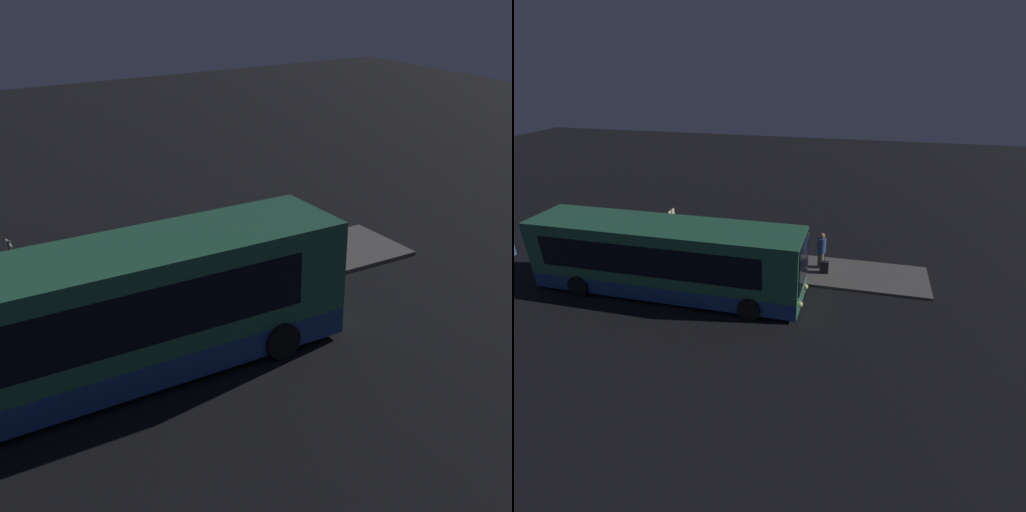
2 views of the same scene
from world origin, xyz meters
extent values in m
plane|color=black|center=(0.00, 0.00, 0.00)|extent=(80.00, 80.00, 0.00)
cube|color=#605B56|center=(0.00, 3.09, 0.06)|extent=(20.00, 2.98, 0.12)
cube|color=#2D704C|center=(-1.42, -0.20, 1.68)|extent=(11.92, 2.56, 3.04)
cube|color=#23478C|center=(-1.42, -0.20, 0.51)|extent=(11.86, 2.58, 0.70)
cube|color=black|center=(-1.72, -0.20, 2.05)|extent=(9.77, 2.59, 1.34)
cube|color=black|center=(4.56, -0.20, 2.13)|extent=(0.06, 2.25, 1.94)
sphere|color=#F9E58C|center=(4.58, 0.51, 0.61)|extent=(0.24, 0.24, 0.24)
sphere|color=#F9E58C|center=(4.58, -0.90, 0.61)|extent=(0.24, 0.24, 0.24)
cylinder|color=black|center=(2.63, 1.08, 0.47)|extent=(0.94, 0.30, 0.94)
cylinder|color=black|center=(2.63, -1.48, 0.47)|extent=(0.94, 0.30, 0.94)
cylinder|color=#6B604C|center=(4.89, 3.38, 0.54)|extent=(0.33, 0.33, 0.84)
cylinder|color=#334C8C|center=(4.89, 3.38, 1.32)|extent=(0.47, 0.47, 0.73)
sphere|color=#9E7051|center=(4.89, 3.38, 1.82)|extent=(0.27, 0.27, 0.27)
cylinder|color=silver|center=(3.02, 4.03, 0.49)|extent=(0.36, 0.36, 0.75)
cylinder|color=#BF3333|center=(3.02, 4.03, 1.19)|extent=(0.51, 0.51, 0.65)
sphere|color=brown|center=(3.02, 4.03, 1.64)|extent=(0.24, 0.24, 0.24)
cube|color=#334C7F|center=(3.22, 4.23, 0.92)|extent=(0.30, 0.29, 0.24)
cube|color=black|center=(5.13, 2.86, 0.42)|extent=(0.41, 0.24, 0.59)
cylinder|color=black|center=(5.13, 2.86, 0.83)|extent=(0.02, 0.02, 0.24)
cylinder|color=#4C4C51|center=(-2.61, 2.89, 1.42)|extent=(0.10, 0.10, 2.60)
cube|color=beige|center=(-2.61, 2.89, 2.43)|extent=(0.04, 0.61, 0.48)
camera|label=1|loc=(-5.89, -14.21, 9.32)|focal=50.00mm
camera|label=2|loc=(6.51, -14.20, 9.39)|focal=28.00mm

